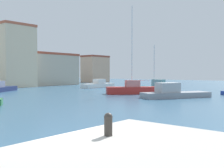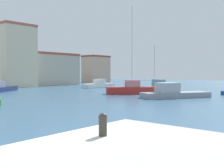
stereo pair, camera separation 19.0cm
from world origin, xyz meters
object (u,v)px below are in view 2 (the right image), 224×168
Objects in this scene: sailboat_red_distant_east at (132,89)px; motorboat_white_behind_lamppost at (99,85)px; motorboat_grey_far_left at (173,93)px; sailboat_teal_center_channel at (155,87)px; mooring_bollard at (103,123)px.

motorboat_white_behind_lamppost is at bearing 59.01° from sailboat_red_distant_east.
sailboat_teal_center_channel is at bearing 42.01° from motorboat_grey_far_left.
motorboat_white_behind_lamppost is 0.63× the size of sailboat_red_distant_east.
sailboat_teal_center_channel is 0.88× the size of motorboat_grey_far_left.
motorboat_white_behind_lamppost is at bearing 43.40° from mooring_bollard.
sailboat_red_distant_east is 6.85m from sailboat_teal_center_channel.
motorboat_grey_far_left is (22.61, 9.67, -0.91)m from mooring_bollard.
motorboat_white_behind_lamppost is 1.04× the size of sailboat_teal_center_channel.
motorboat_white_behind_lamppost is (32.54, 30.78, -0.92)m from mooring_bollard.
sailboat_teal_center_channel reaches higher than motorboat_grey_far_left.
sailboat_red_distant_east reaches higher than sailboat_teal_center_channel.
motorboat_white_behind_lamppost is 13.79m from sailboat_teal_center_channel.
mooring_bollard reaches higher than motorboat_white_behind_lamppost.
sailboat_red_distant_east is 1.65× the size of sailboat_teal_center_channel.
motorboat_grey_far_left is (-9.93, -21.10, 0.01)m from motorboat_white_behind_lamppost.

